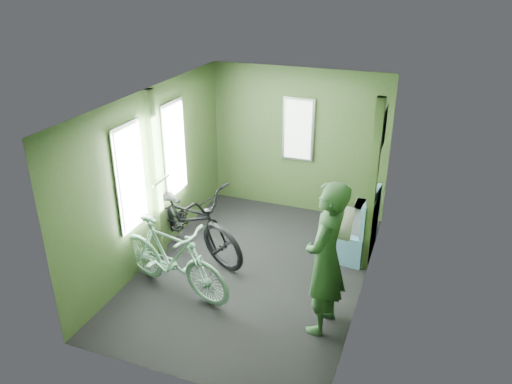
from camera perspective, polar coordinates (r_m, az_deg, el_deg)
room at (r=6.02m, az=-0.53°, el=2.72°), size 4.00×4.02×2.31m
bicycle_black at (r=7.13m, az=-7.65°, el=-6.70°), size 2.30×1.69×1.22m
bicycle_mint at (r=6.35m, az=-9.30°, el=-11.20°), size 1.78×0.99×1.06m
passenger at (r=5.31m, az=7.97°, el=-7.55°), size 0.51×0.72×1.75m
waste_box at (r=6.86m, az=12.03°, el=-4.47°), size 0.24×0.34×0.82m
bench_seat at (r=7.06m, az=11.20°, el=-4.80°), size 0.57×0.90×0.91m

